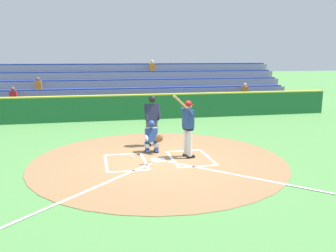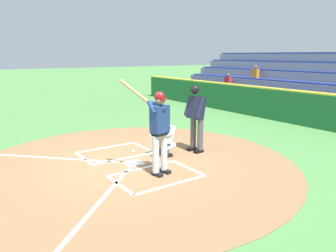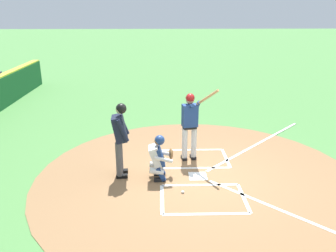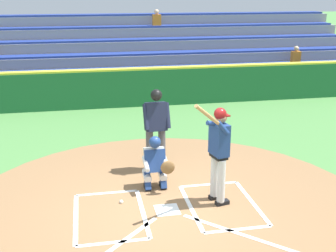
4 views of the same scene
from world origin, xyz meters
name	(u,v)px [view 4 (image 4 of 4)]	position (x,y,z in m)	size (l,w,h in m)	color
ground_plane	(167,211)	(0.00, 0.00, 0.00)	(120.00, 120.00, 0.00)	#4C8442
dirt_circle	(167,210)	(0.00, 0.00, 0.01)	(8.00, 8.00, 0.01)	olive
home_plate_and_chalk	(177,235)	(0.00, 0.88, 0.01)	(7.93, 4.91, 0.01)	white
batter	(219,149)	(-0.99, -0.12, 1.10)	(0.85, 0.87, 2.13)	silver
catcher	(156,162)	(0.05, -0.96, 0.59)	(0.59, 0.60, 1.13)	black
plate_umpire	(156,124)	(-0.11, -1.89, 1.08)	(0.60, 0.44, 1.86)	#4C4C51
baseball	(121,202)	(0.80, -0.43, 0.04)	(0.07, 0.07, 0.07)	white
backstop_wall	(126,88)	(0.00, -7.50, 0.65)	(22.00, 0.36, 1.31)	#1E6033
bleacher_stand	(117,60)	(0.00, -11.33, 1.00)	(20.00, 5.10, 3.00)	gray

